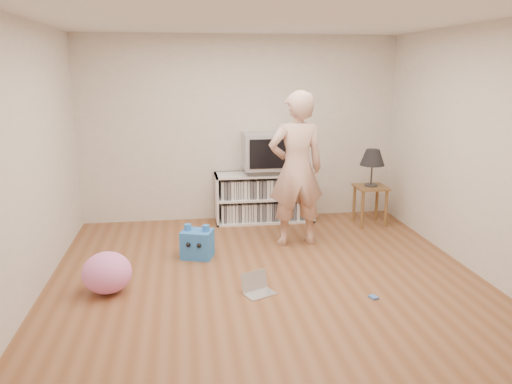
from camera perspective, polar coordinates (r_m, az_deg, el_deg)
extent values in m
plane|color=brown|center=(5.31, 1.16, -9.81)|extent=(4.50, 4.50, 0.00)
cube|color=silver|center=(7.14, -1.80, 7.18)|extent=(4.50, 0.02, 2.60)
cube|color=silver|center=(2.80, 8.96, -3.67)|extent=(4.50, 0.02, 2.60)
cube|color=silver|center=(5.07, -24.73, 3.13)|extent=(0.02, 4.50, 2.60)
cube|color=silver|center=(5.75, 23.99, 4.34)|extent=(0.02, 4.50, 2.60)
cube|color=white|center=(4.88, 1.32, 19.35)|extent=(4.50, 4.50, 0.01)
cube|color=white|center=(7.34, 0.71, -0.19)|extent=(1.40, 0.03, 0.70)
cube|color=white|center=(7.06, -4.52, -0.80)|extent=(0.03, 0.45, 0.70)
cube|color=white|center=(7.27, 6.30, -0.39)|extent=(0.03, 0.45, 0.70)
cube|color=white|center=(7.23, 0.96, -3.17)|extent=(1.40, 0.45, 0.03)
cube|color=white|center=(7.13, 0.97, -0.59)|extent=(1.34, 0.45, 0.03)
cube|color=white|center=(7.06, 0.98, 2.04)|extent=(1.40, 0.45, 0.03)
cube|color=silver|center=(7.13, 0.97, -0.59)|extent=(1.26, 0.36, 0.64)
cube|color=gray|center=(7.05, 0.99, 2.44)|extent=(0.45, 0.35, 0.07)
cube|color=#9D9DA2|center=(7.00, 0.99, 4.73)|extent=(0.60, 0.52, 0.50)
cube|color=black|center=(6.74, 1.36, 4.37)|extent=(0.50, 0.01, 0.40)
cylinder|color=brown|center=(6.97, 12.06, -2.01)|extent=(0.04, 0.04, 0.52)
cylinder|color=brown|center=(7.10, 14.64, -1.88)|extent=(0.04, 0.04, 0.52)
cylinder|color=brown|center=(7.28, 11.14, -1.29)|extent=(0.04, 0.04, 0.52)
cylinder|color=brown|center=(7.40, 13.63, -1.18)|extent=(0.04, 0.04, 0.52)
cube|color=brown|center=(7.12, 12.99, 0.55)|extent=(0.42, 0.42, 0.03)
cylinder|color=#333333|center=(7.11, 13.00, 0.76)|extent=(0.18, 0.18, 0.02)
cylinder|color=#333333|center=(7.08, 13.07, 2.12)|extent=(0.02, 0.02, 0.32)
imported|color=#DAAB94|center=(6.07, 4.62, 2.58)|extent=(0.72, 0.50, 1.90)
cube|color=silver|center=(4.96, 0.43, -11.54)|extent=(0.35, 0.30, 0.01)
cube|color=silver|center=(4.99, -0.22, -10.10)|extent=(0.29, 0.18, 0.19)
cube|color=black|center=(4.99, -0.22, -10.10)|extent=(0.25, 0.15, 0.15)
cube|color=#486FC1|center=(5.01, 13.27, -11.61)|extent=(0.09, 0.10, 0.02)
cube|color=blue|center=(5.85, -6.72, -5.92)|extent=(0.41, 0.37, 0.33)
cylinder|color=blue|center=(5.81, -7.81, -4.00)|extent=(0.08, 0.08, 0.07)
cylinder|color=blue|center=(5.75, -5.74, -4.14)|extent=(0.08, 0.08, 0.07)
sphere|color=black|center=(5.73, -7.74, -6.00)|extent=(0.05, 0.05, 0.05)
sphere|color=black|center=(5.69, -6.52, -6.09)|extent=(0.05, 0.05, 0.05)
ellipsoid|color=pink|center=(5.14, -16.67, -8.83)|extent=(0.63, 0.63, 0.41)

